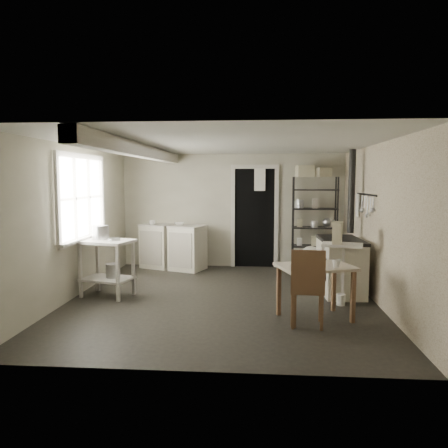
# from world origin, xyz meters

# --- Properties ---
(floor) EXTENTS (5.00, 5.00, 0.00)m
(floor) POSITION_xyz_m (0.00, 0.00, 0.00)
(floor) COLOR black
(floor) RESTS_ON ground
(ceiling) EXTENTS (5.00, 5.00, 0.00)m
(ceiling) POSITION_xyz_m (0.00, 0.00, 2.30)
(ceiling) COLOR silver
(ceiling) RESTS_ON wall_back
(wall_back) EXTENTS (4.50, 0.02, 2.30)m
(wall_back) POSITION_xyz_m (0.00, 2.50, 1.15)
(wall_back) COLOR #B8B39D
(wall_back) RESTS_ON ground
(wall_front) EXTENTS (4.50, 0.02, 2.30)m
(wall_front) POSITION_xyz_m (0.00, -2.50, 1.15)
(wall_front) COLOR #B8B39D
(wall_front) RESTS_ON ground
(wall_left) EXTENTS (0.02, 5.00, 2.30)m
(wall_left) POSITION_xyz_m (-2.25, 0.00, 1.15)
(wall_left) COLOR #B8B39D
(wall_left) RESTS_ON ground
(wall_right) EXTENTS (0.02, 5.00, 2.30)m
(wall_right) POSITION_xyz_m (2.25, 0.00, 1.15)
(wall_right) COLOR #B8B39D
(wall_right) RESTS_ON ground
(window) EXTENTS (0.12, 1.76, 1.28)m
(window) POSITION_xyz_m (-2.22, 0.20, 1.50)
(window) COLOR beige
(window) RESTS_ON wall_left
(doorway) EXTENTS (0.96, 0.10, 2.08)m
(doorway) POSITION_xyz_m (0.45, 2.47, 1.00)
(doorway) COLOR beige
(doorway) RESTS_ON ground
(ceiling_beam) EXTENTS (0.18, 5.00, 0.18)m
(ceiling_beam) POSITION_xyz_m (-1.20, 0.00, 2.20)
(ceiling_beam) COLOR beige
(ceiling_beam) RESTS_ON ceiling
(wallpaper_panel) EXTENTS (0.01, 5.00, 2.30)m
(wallpaper_panel) POSITION_xyz_m (2.24, 0.00, 1.15)
(wallpaper_panel) COLOR beige
(wallpaper_panel) RESTS_ON wall_right
(utensil_rail) EXTENTS (0.06, 1.20, 0.44)m
(utensil_rail) POSITION_xyz_m (2.19, 0.60, 1.55)
(utensil_rail) COLOR #ABABAD
(utensil_rail) RESTS_ON wall_right
(prep_table) EXTENTS (0.87, 0.72, 0.87)m
(prep_table) POSITION_xyz_m (-1.77, 0.02, 0.40)
(prep_table) COLOR beige
(prep_table) RESTS_ON ground
(stockpot) EXTENTS (0.33, 0.33, 0.28)m
(stockpot) POSITION_xyz_m (-1.90, 0.13, 0.94)
(stockpot) COLOR #ABABAD
(stockpot) RESTS_ON prep_table
(saucepan) EXTENTS (0.21, 0.21, 0.10)m
(saucepan) POSITION_xyz_m (-1.64, -0.00, 0.85)
(saucepan) COLOR #ABABAD
(saucepan) RESTS_ON prep_table
(bucket) EXTENTS (0.28, 0.28, 0.24)m
(bucket) POSITION_xyz_m (-1.69, 0.04, 0.39)
(bucket) COLOR #ABABAD
(bucket) RESTS_ON prep_table
(base_cabinets) EXTENTS (1.46, 1.01, 0.89)m
(base_cabinets) POSITION_xyz_m (-1.18, 2.18, 0.46)
(base_cabinets) COLOR silver
(base_cabinets) RESTS_ON ground
(mixing_bowl) EXTENTS (0.34, 0.34, 0.07)m
(mixing_bowl) POSITION_xyz_m (-1.03, 2.10, 0.95)
(mixing_bowl) COLOR white
(mixing_bowl) RESTS_ON base_cabinets
(counter_cup) EXTENTS (0.13, 0.13, 0.09)m
(counter_cup) POSITION_xyz_m (-1.58, 2.11, 0.97)
(counter_cup) COLOR white
(counter_cup) RESTS_ON base_cabinets
(shelf_rack) EXTENTS (0.88, 0.36, 1.83)m
(shelf_rack) POSITION_xyz_m (1.62, 2.19, 0.95)
(shelf_rack) COLOR black
(shelf_rack) RESTS_ON ground
(shelf_jar) EXTENTS (0.10, 0.10, 0.19)m
(shelf_jar) POSITION_xyz_m (1.28, 2.20, 1.37)
(shelf_jar) COLOR white
(shelf_jar) RESTS_ON shelf_rack
(storage_box_a) EXTENTS (0.36, 0.32, 0.22)m
(storage_box_a) POSITION_xyz_m (1.42, 2.20, 2.01)
(storage_box_a) COLOR beige
(storage_box_a) RESTS_ON shelf_rack
(storage_box_b) EXTENTS (0.34, 0.33, 0.17)m
(storage_box_b) POSITION_xyz_m (1.75, 2.18, 1.99)
(storage_box_b) COLOR beige
(storage_box_b) RESTS_ON shelf_rack
(stove) EXTENTS (0.65, 1.12, 0.86)m
(stove) POSITION_xyz_m (1.82, 0.51, 0.44)
(stove) COLOR silver
(stove) RESTS_ON ground
(stovepipe) EXTENTS (0.13, 0.13, 1.44)m
(stovepipe) POSITION_xyz_m (2.05, 0.93, 1.59)
(stovepipe) COLOR black
(stovepipe) RESTS_ON stove
(side_ledge) EXTENTS (0.63, 0.43, 0.88)m
(side_ledge) POSITION_xyz_m (1.72, -0.12, 0.43)
(side_ledge) COLOR beige
(side_ledge) RESTS_ON ground
(oats_box) EXTENTS (0.17, 0.23, 0.31)m
(oats_box) POSITION_xyz_m (1.65, -0.15, 1.01)
(oats_box) COLOR beige
(oats_box) RESTS_ON side_ledge
(work_table) EXTENTS (1.07, 0.89, 0.70)m
(work_table) POSITION_xyz_m (1.26, -0.84, 0.38)
(work_table) COLOR beige
(work_table) RESTS_ON ground
(table_cup) EXTENTS (0.11, 0.11, 0.10)m
(table_cup) POSITION_xyz_m (1.50, -0.95, 0.81)
(table_cup) COLOR white
(table_cup) RESTS_ON work_table
(chair) EXTENTS (0.43, 0.45, 0.96)m
(chair) POSITION_xyz_m (1.13, -1.09, 0.48)
(chair) COLOR brown
(chair) RESTS_ON ground
(flour_sack) EXTENTS (0.49, 0.43, 0.54)m
(flour_sack) POSITION_xyz_m (1.52, 1.85, 0.24)
(flour_sack) COLOR white
(flour_sack) RESTS_ON ground
(floor_crock) EXTENTS (0.13, 0.13, 0.16)m
(floor_crock) POSITION_xyz_m (1.71, -0.19, 0.07)
(floor_crock) COLOR white
(floor_crock) RESTS_ON ground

